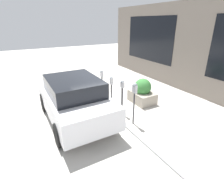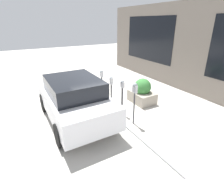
{
  "view_description": "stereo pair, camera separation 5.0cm",
  "coord_description": "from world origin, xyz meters",
  "px_view_note": "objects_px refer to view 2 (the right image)",
  "views": [
    {
      "loc": [
        -5.66,
        3.08,
        3.44
      ],
      "look_at": [
        0.0,
        -0.08,
        0.91
      ],
      "focal_mm": 28.0,
      "sensor_mm": 36.0,
      "label": 1
    },
    {
      "loc": [
        -5.63,
        3.13,
        3.44
      ],
      "look_at": [
        0.0,
        -0.08,
        0.91
      ],
      "focal_mm": 28.0,
      "sensor_mm": 36.0,
      "label": 2
    }
  ],
  "objects_px": {
    "parking_meter_second": "(122,92)",
    "parked_car_front": "(74,98)",
    "parking_meter_fourth": "(102,79)",
    "parking_meter_nearest": "(135,93)",
    "parking_meter_middle": "(111,86)",
    "planter_box": "(142,92)"
  },
  "relations": [
    {
      "from": "parking_meter_second",
      "to": "parking_meter_fourth",
      "type": "height_order",
      "value": "parking_meter_second"
    },
    {
      "from": "parking_meter_middle",
      "to": "parking_meter_fourth",
      "type": "height_order",
      "value": "parking_meter_fourth"
    },
    {
      "from": "parking_meter_nearest",
      "to": "parking_meter_second",
      "type": "height_order",
      "value": "parking_meter_nearest"
    },
    {
      "from": "parking_meter_nearest",
      "to": "parking_meter_second",
      "type": "distance_m",
      "value": 0.85
    },
    {
      "from": "parking_meter_second",
      "to": "parking_meter_fourth",
      "type": "distance_m",
      "value": 1.74
    },
    {
      "from": "parking_meter_second",
      "to": "planter_box",
      "type": "bearing_deg",
      "value": -71.76
    },
    {
      "from": "parking_meter_second",
      "to": "parking_meter_fourth",
      "type": "bearing_deg",
      "value": 0.33
    },
    {
      "from": "parking_meter_fourth",
      "to": "parked_car_front",
      "type": "distance_m",
      "value": 2.15
    },
    {
      "from": "parking_meter_second",
      "to": "parking_meter_fourth",
      "type": "xyz_separation_m",
      "value": [
        1.74,
        0.01,
        0.05
      ]
    },
    {
      "from": "parking_meter_fourth",
      "to": "parking_meter_nearest",
      "type": "bearing_deg",
      "value": 179.51
    },
    {
      "from": "parking_meter_fourth",
      "to": "planter_box",
      "type": "height_order",
      "value": "parking_meter_fourth"
    },
    {
      "from": "parking_meter_middle",
      "to": "parked_car_front",
      "type": "bearing_deg",
      "value": 102.78
    },
    {
      "from": "parking_meter_second",
      "to": "planter_box",
      "type": "distance_m",
      "value": 1.5
    },
    {
      "from": "planter_box",
      "to": "parked_car_front",
      "type": "relative_size",
      "value": 0.28
    },
    {
      "from": "parking_meter_nearest",
      "to": "parked_car_front",
      "type": "bearing_deg",
      "value": 52.79
    },
    {
      "from": "parking_meter_nearest",
      "to": "parking_meter_second",
      "type": "xyz_separation_m",
      "value": [
        0.82,
        -0.03,
        -0.25
      ]
    },
    {
      "from": "parking_meter_fourth",
      "to": "planter_box",
      "type": "relative_size",
      "value": 1.22
    },
    {
      "from": "planter_box",
      "to": "parked_car_front",
      "type": "bearing_deg",
      "value": 89.11
    },
    {
      "from": "parking_meter_second",
      "to": "parked_car_front",
      "type": "distance_m",
      "value": 1.83
    },
    {
      "from": "parking_meter_nearest",
      "to": "parking_meter_middle",
      "type": "xyz_separation_m",
      "value": [
        1.72,
        -0.05,
        -0.28
      ]
    },
    {
      "from": "parked_car_front",
      "to": "parking_meter_fourth",
      "type": "bearing_deg",
      "value": -54.89
    },
    {
      "from": "parking_meter_second",
      "to": "planter_box",
      "type": "height_order",
      "value": "parking_meter_second"
    }
  ]
}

